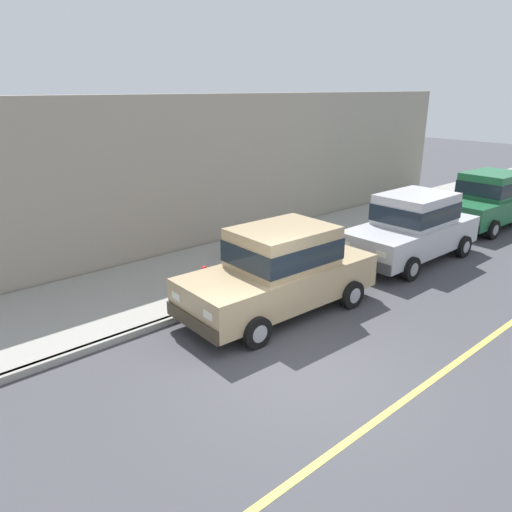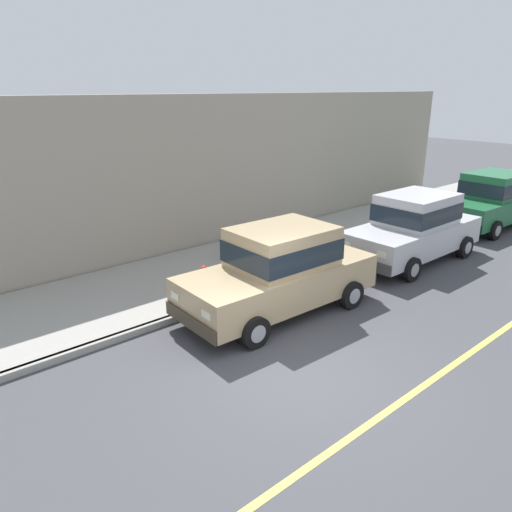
% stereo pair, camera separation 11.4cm
% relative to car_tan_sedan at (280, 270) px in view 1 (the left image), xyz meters
% --- Properties ---
extents(ground_plane, '(80.00, 80.00, 0.00)m').
position_rel_car_tan_sedan_xyz_m(ground_plane, '(2.10, -1.44, -0.98)').
color(ground_plane, '#424247').
extents(curb, '(0.16, 64.00, 0.14)m').
position_rel_car_tan_sedan_xyz_m(curb, '(-1.10, -1.44, -0.91)').
color(curb, gray).
rests_on(curb, ground).
extents(sidewalk, '(3.60, 64.00, 0.14)m').
position_rel_car_tan_sedan_xyz_m(sidewalk, '(-2.90, -1.44, -0.91)').
color(sidewalk, '#99968E').
rests_on(sidewalk, ground).
extents(lane_centre_line, '(0.12, 57.60, 0.01)m').
position_rel_car_tan_sedan_xyz_m(lane_centre_line, '(3.70, -1.44, -0.98)').
color(lane_centre_line, '#E0D64C').
rests_on(lane_centre_line, ground).
extents(car_tan_sedan, '(2.14, 4.65, 1.92)m').
position_rel_car_tan_sedan_xyz_m(car_tan_sedan, '(0.00, 0.00, 0.00)').
color(car_tan_sedan, tan).
rests_on(car_tan_sedan, ground).
extents(car_silver_sedan, '(2.05, 4.60, 1.92)m').
position_rel_car_tan_sedan_xyz_m(car_silver_sedan, '(0.03, 5.22, 0.00)').
color(car_silver_sedan, '#BCBCC1').
rests_on(car_silver_sedan, ground).
extents(car_green_sedan, '(2.16, 4.67, 1.92)m').
position_rel_car_tan_sedan_xyz_m(car_green_sedan, '(-0.13, 10.47, 0.00)').
color(car_green_sedan, '#23663D').
rests_on(car_green_sedan, ground).
extents(dog_black, '(0.50, 0.64, 0.49)m').
position_rel_car_tan_sedan_xyz_m(dog_black, '(-3.31, 1.23, -0.55)').
color(dog_black, black).
rests_on(dog_black, sidewalk).
extents(fire_hydrant, '(0.34, 0.24, 0.72)m').
position_rel_car_tan_sedan_xyz_m(fire_hydrant, '(-1.55, -0.93, -0.51)').
color(fire_hydrant, red).
rests_on(fire_hydrant, sidewalk).
extents(building_facade, '(0.50, 20.00, 4.56)m').
position_rel_car_tan_sedan_xyz_m(building_facade, '(-5.00, 3.71, 1.30)').
color(building_facade, '#9E9384').
rests_on(building_facade, ground).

